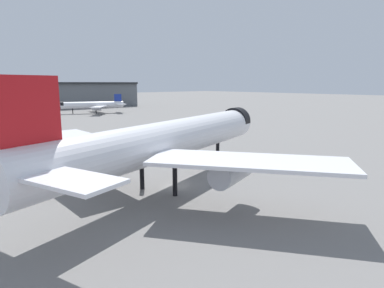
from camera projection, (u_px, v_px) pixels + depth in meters
ground at (177, 185)px, 53.58m from camera, size 900.00×900.00×0.00m
airliner_near_gate at (166, 141)px, 50.91m from camera, size 59.06×52.64×16.83m
airliner_far_taxiway at (93, 105)px, 179.43m from camera, size 34.49×30.86×10.15m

